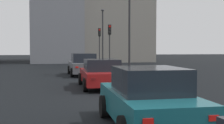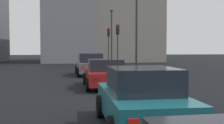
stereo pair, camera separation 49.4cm
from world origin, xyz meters
name	(u,v)px [view 1 (the left image)]	position (x,y,z in m)	size (l,w,h in m)	color
ground_plane	(110,103)	(0.00, 0.00, -0.10)	(160.00, 160.00, 0.20)	black
car_grey_lead	(83,65)	(10.51, 0.13, 0.78)	(4.51, 2.20, 1.63)	slate
car_red_second	(101,74)	(3.66, -0.19, 0.71)	(4.38, 2.10, 1.45)	maroon
car_teal_third	(147,99)	(-3.97, -0.22, 0.74)	(4.12, 1.99, 1.53)	#19606B
traffic_light_near_left	(99,39)	(21.15, -2.63, 3.06)	(0.32, 0.29, 4.26)	#2D2D30
traffic_light_near_right	(110,38)	(15.09, -2.70, 3.00)	(0.32, 0.29, 4.18)	#2D2D30
street_lamp_kerbside	(103,32)	(20.31, -2.86, 3.78)	(0.56, 0.36, 6.30)	#2D2D30
street_lamp_far	(129,9)	(10.86, -3.49, 5.09)	(0.56, 0.36, 8.82)	#2D2D30
building_facade_left	(108,7)	(34.85, -6.00, 8.73)	(12.56, 11.91, 17.47)	gray
building_facade_center	(58,23)	(34.66, 2.00, 5.94)	(15.46, 6.99, 11.89)	gray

